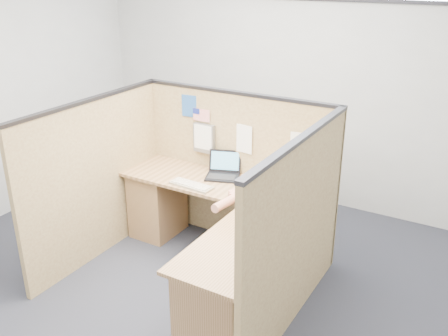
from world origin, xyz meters
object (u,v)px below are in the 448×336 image
Objects in this scene: l_desk at (216,238)px; keyboard at (191,185)px; mouse at (235,195)px; laptop at (226,170)px.

keyboard is (-0.37, 0.19, 0.35)m from l_desk.
mouse reaches higher than l_desk.
keyboard is at bearing -131.44° from laptop.
l_desk is at bearing -23.28° from keyboard.
l_desk is 4.99× the size of laptop.
laptop is 0.91× the size of keyboard.
laptop is at bearing 111.92° from l_desk.
mouse is (0.46, -0.00, 0.01)m from keyboard.
laptop reaches higher than keyboard.
laptop is 0.40m from keyboard.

